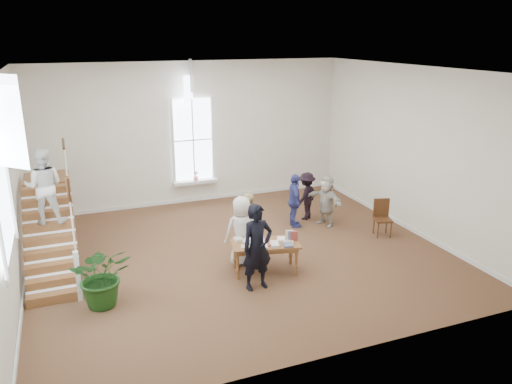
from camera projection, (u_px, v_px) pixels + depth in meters
name	position (u px, v px, depth m)	size (l,w,h in m)	color
ground	(240.00, 254.00, 12.54)	(10.00, 10.00, 0.00)	#4F2C1F
room_shell	(195.00, 190.00, 16.31)	(10.49, 10.00, 10.00)	beige
staircase	(47.00, 204.00, 11.21)	(1.10, 4.10, 2.92)	brown
library_table	(265.00, 246.00, 11.40)	(1.68, 1.09, 0.79)	brown
police_officer	(257.00, 247.00, 10.58)	(0.70, 0.46, 1.91)	black
elderly_woman	(242.00, 231.00, 11.76)	(0.82, 0.53, 1.68)	beige
person_yellow	(246.00, 224.00, 12.32)	(0.77, 0.60, 1.59)	#D0BB82
woman_cluster_a	(295.00, 201.00, 14.07)	(0.91, 0.38, 1.55)	navy
woman_cluster_b	(306.00, 196.00, 14.70)	(0.92, 0.53, 1.42)	black
woman_cluster_c	(326.00, 201.00, 14.22)	(1.36, 0.43, 1.47)	#B8B3A6
floor_plant	(103.00, 275.00, 9.98)	(1.19, 1.03, 1.32)	#183E13
side_chair	(382.00, 215.00, 13.56)	(0.54, 0.54, 1.01)	#37180F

